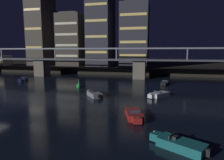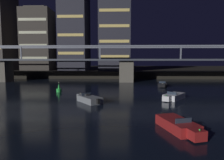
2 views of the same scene
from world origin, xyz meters
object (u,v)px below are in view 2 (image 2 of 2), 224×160
Objects in this scene: tower_east_tall at (115,36)px; channel_buoy at (59,89)px; speedboat_near_center at (162,84)px; speedboat_near_left at (178,125)px; tower_west_tall at (38,40)px; tower_central at (75,29)px; tower_west_low at (0,17)px; river_bridge at (64,65)px; speedboat_mid_right at (174,97)px; speedboat_near_right at (89,99)px.

channel_buoy is (-9.22, -34.19, -13.63)m from tower_east_tall.
tower_east_tall reaches higher than channel_buoy.
speedboat_near_center is (10.71, -25.67, -13.69)m from tower_east_tall.
tower_west_tall is at bearing 120.76° from speedboat_near_left.
tower_west_tall is 14.03m from tower_central.
tower_west_tall is (15.05, -2.48, -8.68)m from tower_west_low.
river_bridge is 25.43m from tower_west_tall.
speedboat_near_left is 28.06m from speedboat_near_center.
speedboat_near_center is at bearing -36.92° from tower_west_tall.
tower_east_tall is at bearing 74.91° from channel_buoy.
tower_west_low is at bearing 174.41° from tower_central.
speedboat_mid_right is (22.41, -24.51, -3.96)m from river_bridge.
channel_buoy is at bearing -105.09° from tower_east_tall.
speedboat_near_center is 14.88m from speedboat_mid_right.
tower_west_tall is 43.50m from channel_buoy.
tower_west_tall reaches higher than channel_buoy.
tower_central is 6.41× the size of speedboat_mid_right.
tower_central is 40.81m from channel_buoy.
speedboat_near_left and speedboat_mid_right have the same top height.
river_bridge is 60.04× the size of channel_buoy.
tower_west_low is at bearing 129.63° from speedboat_near_right.
tower_east_tall is 4.66× the size of speedboat_near_left.
river_bridge reaches higher than channel_buoy.
river_bridge is at bearing 111.65° from speedboat_near_right.
tower_west_low is 1.64× the size of tower_east_tall.
tower_east_tall is (14.14, -2.83, -2.84)m from tower_central.
tower_central reaches higher than channel_buoy.
tower_central is 51.85m from speedboat_mid_right.
speedboat_near_center is at bearing 51.84° from speedboat_near_right.
river_bridge is 20.20× the size of speedboat_near_center.
speedboat_mid_right is at bearing -96.12° from speedboat_near_center.
speedboat_near_center and speedboat_near_right have the same top height.
speedboat_mid_right is 19.39m from channel_buoy.
speedboat_mid_right is at bearing 10.70° from speedboat_near_right.
tower_west_low reaches higher than speedboat_mid_right.
speedboat_mid_right is (11.79, 2.23, 0.00)m from speedboat_near_right.
tower_east_tall is (42.69, -5.62, -7.69)m from tower_west_low.
tower_central is 1.24× the size of tower_east_tall.
channel_buoy reaches higher than speedboat_near_right.
river_bridge is at bearing 117.26° from speedboat_near_left.
tower_west_tall is 4.77× the size of speedboat_mid_right.
speedboat_near_right is at bearing 129.09° from speedboat_near_left.
river_bridge is 42.23m from speedboat_near_left.
tower_west_tall is 4.23× the size of speedboat_near_center.
speedboat_near_left and speedboat_near_center have the same top height.
tower_west_low reaches higher than river_bridge.
tower_central is 5.69× the size of speedboat_near_center.
tower_west_tall is 49.61m from speedboat_near_center.
speedboat_mid_right is at bearing -49.87° from tower_west_tall.
tower_west_tall is at bearing 130.13° from speedboat_mid_right.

